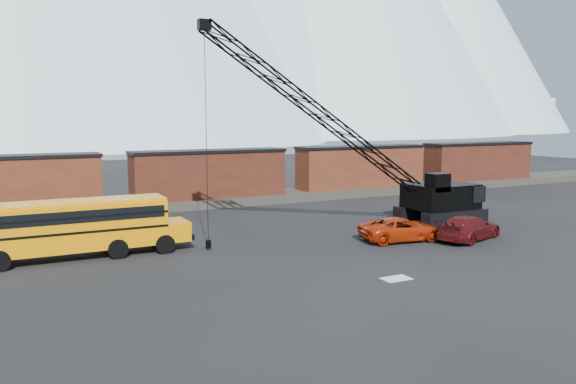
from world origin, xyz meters
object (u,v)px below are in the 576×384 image
red_pickup (401,229)px  crawler_crane (337,126)px  maroon_suv (469,228)px  school_bus (78,226)px

red_pickup → crawler_crane: crawler_crane is taller
crawler_crane → maroon_suv: bearing=-40.7°
maroon_suv → crawler_crane: bearing=30.8°
crawler_crane → red_pickup: bearing=-57.0°
red_pickup → crawler_crane: 7.81m
maroon_suv → crawler_crane: crawler_crane is taller
crawler_crane → school_bus: bearing=177.6°
school_bus → red_pickup: bearing=-13.6°
red_pickup → school_bus: bearing=85.2°
school_bus → maroon_suv: size_ratio=2.17×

